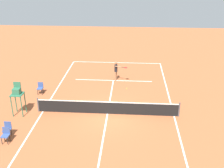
% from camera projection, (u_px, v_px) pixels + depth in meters
% --- Properties ---
extents(ground_plane, '(60.00, 60.00, 0.00)m').
position_uv_depth(ground_plane, '(108.00, 114.00, 19.74)').
color(ground_plane, '#AD5933').
extents(court_lines, '(9.50, 22.56, 0.01)m').
position_uv_depth(court_lines, '(108.00, 114.00, 19.74)').
color(court_lines, white).
rests_on(court_lines, ground).
extents(tennis_net, '(10.10, 0.10, 1.07)m').
position_uv_depth(tennis_net, '(107.00, 108.00, 19.54)').
color(tennis_net, '#4C4C51').
rests_on(tennis_net, ground).
extents(player_serving, '(1.23, 0.90, 1.80)m').
position_uv_depth(player_serving, '(116.00, 69.00, 25.01)').
color(player_serving, '#9E704C').
rests_on(player_serving, ground).
extents(tennis_ball, '(0.07, 0.07, 0.07)m').
position_uv_depth(tennis_ball, '(127.00, 88.00, 23.69)').
color(tennis_ball, '#CCE033').
rests_on(tennis_ball, ground).
extents(umpire_chair, '(0.80, 0.80, 2.41)m').
position_uv_depth(umpire_chair, '(17.00, 94.00, 19.06)').
color(umpire_chair, '#2D6B4C').
rests_on(umpire_chair, ground).
extents(courtside_chair_near, '(0.44, 0.46, 0.95)m').
position_uv_depth(courtside_chair_near, '(6.00, 134.00, 16.39)').
color(courtside_chair_near, '#262626').
rests_on(courtside_chair_near, ground).
extents(courtside_chair_mid, '(0.44, 0.46, 0.95)m').
position_uv_depth(courtside_chair_mid, '(40.00, 88.00, 22.63)').
color(courtside_chair_mid, '#262626').
rests_on(courtside_chair_mid, ground).
extents(courtside_chair_far, '(0.44, 0.46, 0.95)m').
position_uv_depth(courtside_chair_far, '(7.00, 129.00, 16.97)').
color(courtside_chair_far, '#262626').
rests_on(courtside_chair_far, ground).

